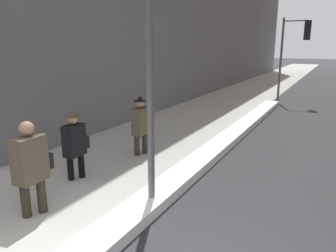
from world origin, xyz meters
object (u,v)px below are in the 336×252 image
traffic_light_near (296,42)px  pedestrian_with_shoulder_bag (75,142)px  lamp_post (150,40)px  pedestrian_trailing (31,164)px  pedestrian_in_fedora (141,123)px

traffic_light_near → pedestrian_with_shoulder_bag: (-2.88, -12.27, -2.18)m
lamp_post → pedestrian_with_shoulder_bag: (-2.12, 0.37, -2.11)m
traffic_light_near → pedestrian_with_shoulder_bag: bearing=-106.3°
traffic_light_near → lamp_post: bearing=-96.5°
lamp_post → traffic_light_near: lamp_post is taller
lamp_post → traffic_light_near: (0.76, 12.64, 0.07)m
lamp_post → pedestrian_trailing: bearing=-145.0°
traffic_light_near → pedestrian_trailing: traffic_light_near is taller
pedestrian_trailing → pedestrian_in_fedora: pedestrian_trailing is taller
traffic_light_near → pedestrian_trailing: bearing=-103.0°
lamp_post → pedestrian_with_shoulder_bag: size_ratio=3.20×
lamp_post → pedestrian_trailing: lamp_post is taller
lamp_post → pedestrian_in_fedora: (-1.75, 2.43, -2.08)m
traffic_light_near → pedestrian_with_shoulder_bag: size_ratio=2.71×
pedestrian_with_shoulder_bag → lamp_post: bearing=77.5°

